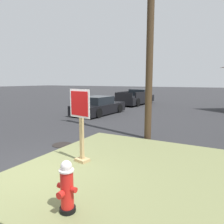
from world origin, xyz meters
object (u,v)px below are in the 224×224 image
at_px(utility_pole, 151,6).
at_px(fire_hydrant, 67,188).
at_px(pickup_truck_black, 136,98).
at_px(parked_sedan_black, 99,106).
at_px(manhole_cover, 62,145).
at_px(stop_sign, 81,127).

bearing_deg(utility_pole, fire_hydrant, -85.72).
distance_m(fire_hydrant, pickup_truck_black, 17.78).
distance_m(fire_hydrant, utility_pole, 7.00).
bearing_deg(fire_hydrant, parked_sedan_black, 119.34).
bearing_deg(pickup_truck_black, manhole_cover, -78.93).
bearing_deg(manhole_cover, parked_sedan_black, 111.51).
bearing_deg(pickup_truck_black, stop_sign, -73.57).
distance_m(stop_sign, parked_sedan_black, 8.97).
xyz_separation_m(stop_sign, parked_sedan_black, (-4.35, 7.83, -0.52)).
relative_size(stop_sign, parked_sedan_black, 0.45).
bearing_deg(parked_sedan_black, utility_pole, -41.02).
bearing_deg(fire_hydrant, pickup_truck_black, 108.19).
relative_size(fire_hydrant, parked_sedan_black, 0.21).
bearing_deg(manhole_cover, pickup_truck_black, 101.07).
distance_m(manhole_cover, utility_pole, 6.03).
height_order(fire_hydrant, parked_sedan_black, parked_sedan_black).
xyz_separation_m(manhole_cover, parked_sedan_black, (-2.65, 6.73, 0.53)).
xyz_separation_m(stop_sign, manhole_cover, (-1.70, 1.10, -1.05)).
relative_size(pickup_truck_black, utility_pole, 0.57).
relative_size(stop_sign, utility_pole, 0.21).
bearing_deg(utility_pole, manhole_cover, -136.72).
relative_size(parked_sedan_black, pickup_truck_black, 0.81).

